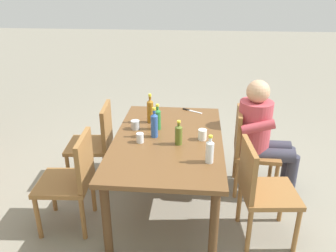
{
  "coord_description": "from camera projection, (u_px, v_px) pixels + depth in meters",
  "views": [
    {
      "loc": [
        -2.76,
        -0.25,
        2.05
      ],
      "look_at": [
        0.0,
        0.0,
        0.84
      ],
      "focal_mm": 36.53,
      "sensor_mm": 36.0,
      "label": 1
    }
  ],
  "objects": [
    {
      "name": "ground_plane",
      "position": [
        168.0,
        204.0,
        3.36
      ],
      "size": [
        24.0,
        24.0,
        0.0
      ],
      "primitive_type": "plane",
      "color": "gray"
    },
    {
      "name": "dining_table",
      "position": [
        168.0,
        146.0,
        3.11
      ],
      "size": [
        1.6,
        0.97,
        0.72
      ],
      "color": "brown",
      "rests_on": "ground_plane"
    },
    {
      "name": "chair_near_right",
      "position": [
        249.0,
        146.0,
        3.44
      ],
      "size": [
        0.47,
        0.47,
        0.87
      ],
      "color": "olive",
      "rests_on": "ground_plane"
    },
    {
      "name": "chair_near_left",
      "position": [
        260.0,
        187.0,
        2.77
      ],
      "size": [
        0.48,
        0.48,
        0.87
      ],
      "color": "olive",
      "rests_on": "ground_plane"
    },
    {
      "name": "chair_far_right",
      "position": [
        96.0,
        140.0,
        3.57
      ],
      "size": [
        0.48,
        0.48,
        0.87
      ],
      "color": "olive",
      "rests_on": "ground_plane"
    },
    {
      "name": "chair_far_left",
      "position": [
        73.0,
        177.0,
        2.91
      ],
      "size": [
        0.47,
        0.47,
        0.87
      ],
      "color": "olive",
      "rests_on": "ground_plane"
    },
    {
      "name": "person_in_white_shirt",
      "position": [
        262.0,
        132.0,
        3.36
      ],
      "size": [
        0.47,
        0.62,
        1.18
      ],
      "color": "#B7424C",
      "rests_on": "ground_plane"
    },
    {
      "name": "bottle_clear",
      "position": [
        210.0,
        151.0,
        2.64
      ],
      "size": [
        0.06,
        0.06,
        0.23
      ],
      "color": "white",
      "rests_on": "dining_table"
    },
    {
      "name": "bottle_green",
      "position": [
        157.0,
        119.0,
        3.22
      ],
      "size": [
        0.06,
        0.06,
        0.25
      ],
      "color": "#287A38",
      "rests_on": "dining_table"
    },
    {
      "name": "bottle_amber",
      "position": [
        150.0,
        110.0,
        3.36
      ],
      "size": [
        0.06,
        0.06,
        0.3
      ],
      "color": "#996019",
      "rests_on": "dining_table"
    },
    {
      "name": "bottle_blue",
      "position": [
        154.0,
        124.0,
        3.06
      ],
      "size": [
        0.06,
        0.06,
        0.28
      ],
      "color": "#2D56A3",
      "rests_on": "dining_table"
    },
    {
      "name": "bottle_olive",
      "position": [
        179.0,
        134.0,
        2.93
      ],
      "size": [
        0.06,
        0.06,
        0.22
      ],
      "color": "#566623",
      "rests_on": "dining_table"
    },
    {
      "name": "cup_glass",
      "position": [
        140.0,
        138.0,
        2.98
      ],
      "size": [
        0.06,
        0.06,
        0.08
      ],
      "primitive_type": "cylinder",
      "color": "silver",
      "rests_on": "dining_table"
    },
    {
      "name": "cup_steel",
      "position": [
        135.0,
        125.0,
        3.25
      ],
      "size": [
        0.08,
        0.08,
        0.09
      ],
      "primitive_type": "cylinder",
      "color": "#B2B7BC",
      "rests_on": "dining_table"
    },
    {
      "name": "cup_white",
      "position": [
        202.0,
        135.0,
        3.03
      ],
      "size": [
        0.08,
        0.08,
        0.1
      ],
      "primitive_type": "cylinder",
      "color": "white",
      "rests_on": "dining_table"
    },
    {
      "name": "table_knife",
      "position": [
        191.0,
        111.0,
        3.7
      ],
      "size": [
        0.14,
        0.22,
        0.01
      ],
      "color": "silver",
      "rests_on": "dining_table"
    },
    {
      "name": "backpack_by_near_side",
      "position": [
        185.0,
        128.0,
        4.5
      ],
      "size": [
        0.29,
        0.25,
        0.46
      ],
      "color": "black",
      "rests_on": "ground_plane"
    }
  ]
}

